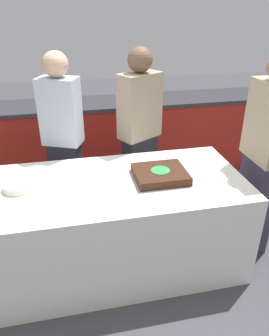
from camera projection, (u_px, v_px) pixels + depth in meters
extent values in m
plane|color=#424247|center=(112.00, 261.00, 2.72)|extent=(14.00, 14.00, 0.00)
cube|color=#A82319|center=(91.00, 142.00, 3.85)|extent=(4.40, 0.55, 0.88)
cube|color=#2D2D33|center=(89.00, 104.00, 3.63)|extent=(4.40, 0.58, 0.04)
cube|color=white|center=(110.00, 225.00, 2.54)|extent=(2.01, 0.92, 0.75)
cube|color=#B7B2AD|center=(160.00, 178.00, 2.43)|extent=(0.42, 0.38, 0.00)
cube|color=#381E11|center=(160.00, 174.00, 2.41)|extent=(0.38, 0.34, 0.06)
cylinder|color=green|center=(160.00, 170.00, 2.40)|extent=(0.14, 0.14, 0.00)
cylinder|color=white|center=(18.00, 186.00, 2.28)|extent=(0.20, 0.20, 0.05)
cylinder|color=white|center=(158.00, 159.00, 2.72)|extent=(0.20, 0.20, 0.00)
cube|color=#282833|center=(139.00, 176.00, 3.19)|extent=(0.35, 0.29, 0.82)
cube|color=tan|center=(140.00, 106.00, 2.87)|extent=(0.42, 0.36, 0.57)
sphere|color=brown|center=(140.00, 60.00, 2.69)|extent=(0.21, 0.21, 0.21)
cube|color=#383347|center=(254.00, 203.00, 2.75)|extent=(0.16, 0.34, 0.82)
cube|color=#282833|center=(68.00, 183.00, 3.06)|extent=(0.31, 0.26, 0.81)
cube|color=silver|center=(60.00, 112.00, 2.74)|extent=(0.37, 0.31, 0.56)
sphere|color=#D8AD89|center=(55.00, 64.00, 2.57)|extent=(0.21, 0.21, 0.21)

